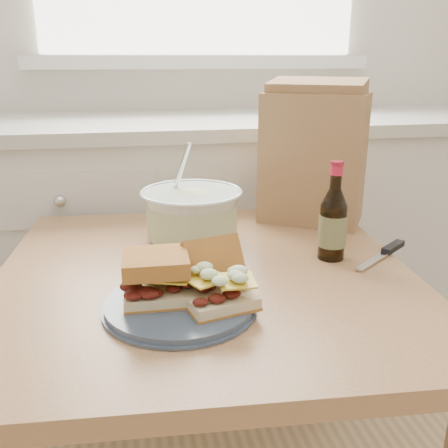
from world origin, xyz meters
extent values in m
cube|color=white|center=(0.00, 1.70, 0.45)|extent=(2.40, 0.60, 0.90)
cube|color=silver|center=(0.00, 1.70, 0.92)|extent=(2.50, 0.64, 0.04)
cube|color=tan|center=(-0.16, 0.91, 0.69)|extent=(0.91, 0.91, 0.04)
cube|color=tan|center=(-0.51, 1.31, 0.34)|extent=(0.06, 0.06, 0.68)
cube|color=tan|center=(0.25, 1.26, 0.34)|extent=(0.06, 0.06, 0.68)
cylinder|color=#3B4A5F|center=(-0.23, 0.75, 0.72)|extent=(0.26, 0.26, 0.02)
cube|color=beige|center=(-0.27, 0.76, 0.74)|extent=(0.12, 0.11, 0.02)
cube|color=gold|center=(-0.27, 0.76, 0.78)|extent=(0.07, 0.07, 0.00)
cube|color=#B1672E|center=(-0.27, 0.76, 0.80)|extent=(0.12, 0.11, 0.03)
cube|color=beige|center=(-0.16, 0.72, 0.74)|extent=(0.14, 0.13, 0.02)
cube|color=gold|center=(-0.16, 0.72, 0.78)|extent=(0.08, 0.08, 0.00)
cube|color=#B1672E|center=(-0.16, 0.79, 0.78)|extent=(0.12, 0.10, 0.10)
cone|color=silver|center=(-0.16, 1.09, 0.77)|extent=(0.23, 0.23, 0.12)
cylinder|color=beige|center=(-0.16, 1.09, 0.77)|extent=(0.21, 0.21, 0.08)
torus|color=silver|center=(-0.16, 1.09, 0.84)|extent=(0.24, 0.24, 0.01)
cylinder|color=silver|center=(-0.18, 1.12, 0.87)|extent=(0.05, 0.09, 0.16)
cylinder|color=black|center=(0.13, 0.92, 0.77)|extent=(0.06, 0.06, 0.12)
cone|color=black|center=(0.13, 0.92, 0.85)|extent=(0.06, 0.06, 0.04)
cylinder|color=black|center=(0.13, 0.92, 0.90)|extent=(0.02, 0.02, 0.05)
cylinder|color=red|center=(0.13, 0.92, 0.91)|extent=(0.03, 0.03, 0.02)
cylinder|color=maroon|center=(0.13, 0.92, 0.93)|extent=(0.03, 0.03, 0.01)
cylinder|color=#303D1E|center=(0.13, 0.92, 0.78)|extent=(0.06, 0.06, 0.07)
cube|color=silver|center=(0.21, 0.88, 0.72)|extent=(0.13, 0.10, 0.00)
cube|color=black|center=(0.28, 0.94, 0.72)|extent=(0.08, 0.07, 0.01)
cube|color=#AA8352|center=(0.18, 1.20, 0.88)|extent=(0.31, 0.28, 0.34)
camera|label=1|loc=(-0.30, -0.04, 1.13)|focal=40.00mm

